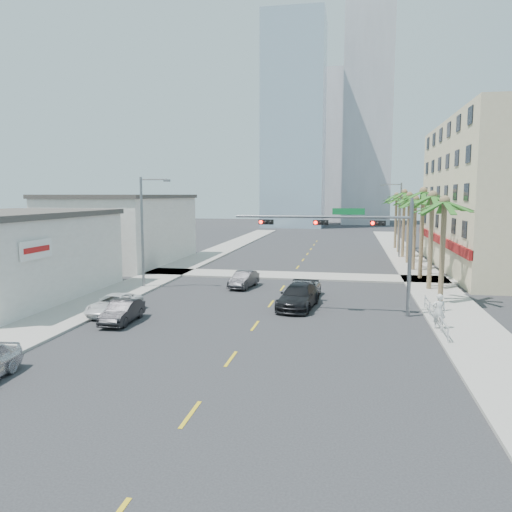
{
  "coord_description": "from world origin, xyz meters",
  "views": [
    {
      "loc": [
        5.31,
        -23.82,
        7.6
      ],
      "look_at": [
        -0.85,
        8.84,
        3.5
      ],
      "focal_mm": 35.0,
      "sensor_mm": 36.0,
      "label": 1
    }
  ],
  "objects_px": {
    "car_parked_far": "(114,304)",
    "car_lane_center": "(303,289)",
    "traffic_signal_mast": "(357,235)",
    "pedestrian": "(439,311)",
    "car_lane_left": "(244,279)",
    "car_parked_mid": "(122,312)",
    "car_lane_right": "(298,296)"
  },
  "relations": [
    {
      "from": "car_parked_far",
      "to": "car_lane_right",
      "type": "distance_m",
      "value": 12.05
    },
    {
      "from": "car_lane_left",
      "to": "car_lane_center",
      "type": "distance_m",
      "value": 6.16
    },
    {
      "from": "car_parked_far",
      "to": "car_parked_mid",
      "type": "bearing_deg",
      "value": -48.47
    },
    {
      "from": "car_parked_mid",
      "to": "pedestrian",
      "type": "height_order",
      "value": "pedestrian"
    },
    {
      "from": "pedestrian",
      "to": "car_lane_right",
      "type": "bearing_deg",
      "value": -25.71
    },
    {
      "from": "pedestrian",
      "to": "car_lane_left",
      "type": "bearing_deg",
      "value": -37.34
    },
    {
      "from": "car_parked_far",
      "to": "car_lane_right",
      "type": "relative_size",
      "value": 0.83
    },
    {
      "from": "car_parked_far",
      "to": "traffic_signal_mast",
      "type": "bearing_deg",
      "value": 14.29
    },
    {
      "from": "car_lane_right",
      "to": "car_parked_far",
      "type": "bearing_deg",
      "value": -154.73
    },
    {
      "from": "car_parked_far",
      "to": "car_lane_center",
      "type": "xyz_separation_m",
      "value": [
        11.4,
        7.18,
        0.03
      ]
    },
    {
      "from": "car_parked_far",
      "to": "pedestrian",
      "type": "height_order",
      "value": "pedestrian"
    },
    {
      "from": "car_parked_far",
      "to": "pedestrian",
      "type": "distance_m",
      "value": 19.71
    },
    {
      "from": "car_lane_right",
      "to": "pedestrian",
      "type": "relative_size",
      "value": 2.77
    },
    {
      "from": "car_lane_left",
      "to": "car_lane_center",
      "type": "height_order",
      "value": "car_lane_left"
    },
    {
      "from": "traffic_signal_mast",
      "to": "car_parked_far",
      "type": "bearing_deg",
      "value": -169.71
    },
    {
      "from": "car_parked_mid",
      "to": "car_lane_right",
      "type": "xyz_separation_m",
      "value": [
        9.92,
        5.83,
        0.13
      ]
    },
    {
      "from": "car_lane_center",
      "to": "pedestrian",
      "type": "relative_size",
      "value": 2.41
    },
    {
      "from": "car_lane_center",
      "to": "car_parked_mid",
      "type": "bearing_deg",
      "value": -133.27
    },
    {
      "from": "car_parked_mid",
      "to": "car_lane_center",
      "type": "relative_size",
      "value": 0.84
    },
    {
      "from": "car_parked_far",
      "to": "car_lane_center",
      "type": "bearing_deg",
      "value": 36.22
    },
    {
      "from": "car_parked_mid",
      "to": "car_parked_far",
      "type": "relative_size",
      "value": 0.88
    },
    {
      "from": "traffic_signal_mast",
      "to": "car_lane_center",
      "type": "bearing_deg",
      "value": 130.52
    },
    {
      "from": "traffic_signal_mast",
      "to": "pedestrian",
      "type": "height_order",
      "value": "traffic_signal_mast"
    },
    {
      "from": "traffic_signal_mast",
      "to": "car_lane_left",
      "type": "xyz_separation_m",
      "value": [
        -8.96,
        7.76,
        -4.39
      ]
    },
    {
      "from": "pedestrian",
      "to": "traffic_signal_mast",
      "type": "bearing_deg",
      "value": -33.14
    },
    {
      "from": "traffic_signal_mast",
      "to": "car_lane_center",
      "type": "height_order",
      "value": "traffic_signal_mast"
    },
    {
      "from": "car_parked_mid",
      "to": "traffic_signal_mast",
      "type": "bearing_deg",
      "value": 16.58
    },
    {
      "from": "traffic_signal_mast",
      "to": "pedestrian",
      "type": "distance_m",
      "value": 6.75
    },
    {
      "from": "car_lane_right",
      "to": "pedestrian",
      "type": "bearing_deg",
      "value": -20.97
    },
    {
      "from": "car_lane_center",
      "to": "car_lane_right",
      "type": "height_order",
      "value": "car_lane_right"
    },
    {
      "from": "car_parked_mid",
      "to": "car_parked_far",
      "type": "height_order",
      "value": "car_parked_mid"
    },
    {
      "from": "traffic_signal_mast",
      "to": "car_lane_right",
      "type": "xyz_separation_m",
      "value": [
        -3.78,
        1.15,
        -4.27
      ]
    }
  ]
}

